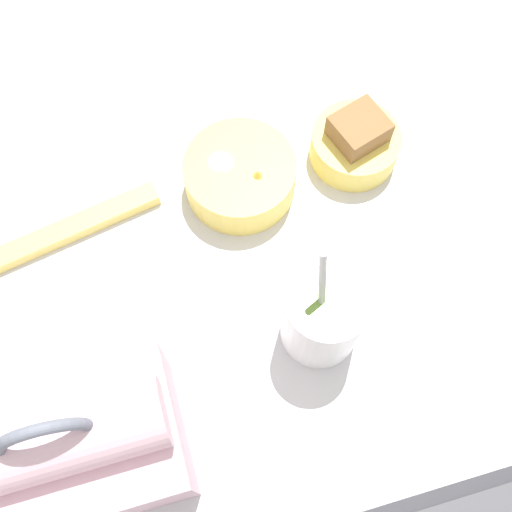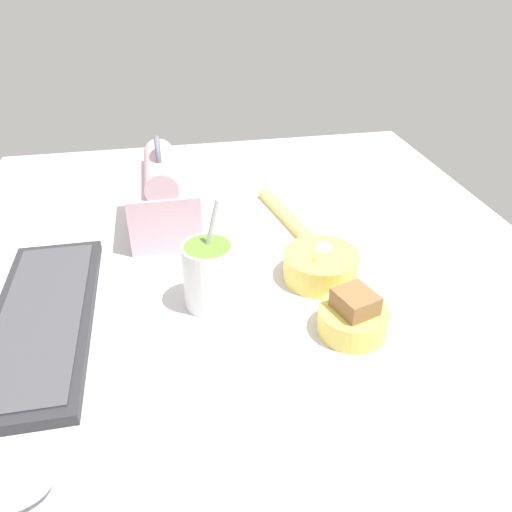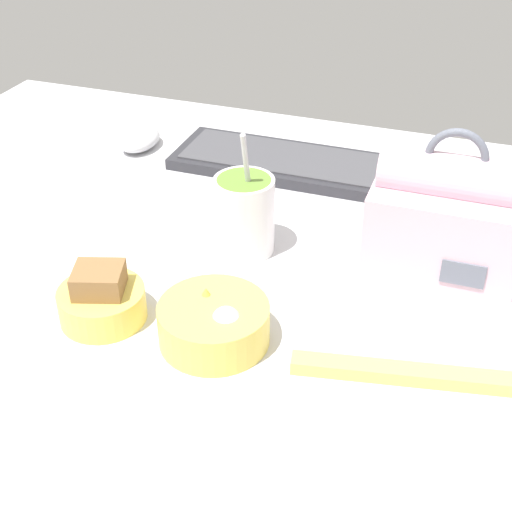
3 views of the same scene
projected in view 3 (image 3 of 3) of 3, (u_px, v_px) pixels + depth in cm
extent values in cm
cube|color=silver|center=(242.00, 290.00, 91.58)|extent=(140.00, 110.00, 2.00)
cube|color=#2D2D33|center=(296.00, 165.00, 117.44)|extent=(40.83, 14.46, 1.80)
cube|color=#47474C|center=(297.00, 159.00, 116.86)|extent=(37.56, 11.86, 0.30)
cube|color=beige|center=(445.00, 226.00, 92.49)|extent=(19.27, 13.06, 10.84)
cylinder|color=beige|center=(453.00, 178.00, 88.58)|extent=(18.31, 5.96, 5.96)
cube|color=slate|center=(463.00, 274.00, 87.70)|extent=(5.40, 0.30, 3.25)
torus|color=slate|center=(456.00, 158.00, 87.09)|extent=(7.75, 1.00, 7.75)
cylinder|color=white|center=(244.00, 215.00, 94.94)|extent=(8.13, 8.13, 10.70)
cylinder|color=olive|center=(244.00, 182.00, 92.15)|extent=(7.15, 7.15, 0.60)
cylinder|color=silver|center=(247.00, 174.00, 90.85)|extent=(0.70, 3.66, 12.11)
cylinder|color=#EFD65B|center=(102.00, 304.00, 84.26)|extent=(10.34, 10.34, 3.98)
cube|color=olive|center=(100.00, 289.00, 83.05)|extent=(7.00, 6.67, 5.58)
cylinder|color=#EFD65B|center=(214.00, 324.00, 80.57)|extent=(12.73, 12.73, 4.81)
ellipsoid|color=white|center=(226.00, 323.00, 78.56)|extent=(3.46, 3.46, 4.07)
cone|color=#EFBC47|center=(207.00, 302.00, 81.68)|extent=(5.75, 5.75, 4.09)
sphere|color=#4C5623|center=(204.00, 345.00, 77.41)|extent=(1.53, 1.53, 1.53)
sphere|color=#4C5623|center=(211.00, 342.00, 77.84)|extent=(1.53, 1.53, 1.53)
sphere|color=#4C5623|center=(215.00, 337.00, 78.53)|extent=(1.53, 1.53, 1.53)
ellipsoid|color=silver|center=(140.00, 139.00, 124.18)|extent=(6.22, 9.36, 3.12)
cube|color=#EFD666|center=(402.00, 373.00, 76.12)|extent=(23.86, 6.88, 1.60)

